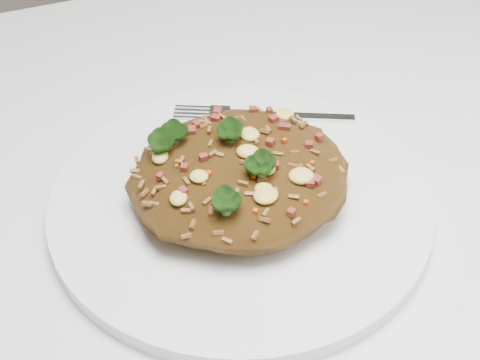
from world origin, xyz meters
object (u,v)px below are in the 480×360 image
fried_rice (239,168)px  plate (240,201)px  dining_table (139,311)px  fork (273,115)px

fried_rice → plate: bearing=-8.1°
dining_table → fork: 0.21m
dining_table → fork: fork is taller
dining_table → plate: 0.13m
dining_table → fried_rice: 0.16m
plate → fork: fork is taller
fried_rice → dining_table: bearing=179.6°
fried_rice → fork: fried_rice is taller
dining_table → fork: bearing=27.2°
fork → plate: bearing=-102.7°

